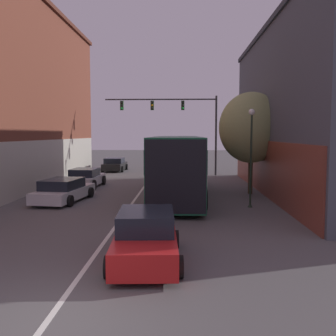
{
  "coord_description": "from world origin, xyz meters",
  "views": [
    {
      "loc": [
        2.6,
        -7.11,
        3.61
      ],
      "look_at": [
        1.84,
        13.94,
        1.77
      ],
      "focal_mm": 42.0,
      "sensor_mm": 36.0,
      "label": 1
    }
  ],
  "objects_px": {
    "traffic_signal_gantry": "(179,116)",
    "street_tree_near": "(251,128)",
    "parked_car_left_far": "(115,165)",
    "street_lamp": "(251,152)",
    "parked_car_left_near": "(86,178)",
    "bus": "(177,163)",
    "parked_car_left_mid": "(64,191)",
    "hatchback_foreground": "(146,238)"
  },
  "relations": [
    {
      "from": "parked_car_left_mid",
      "to": "parked_car_left_far",
      "type": "distance_m",
      "value": 17.35
    },
    {
      "from": "traffic_signal_gantry",
      "to": "street_tree_near",
      "type": "distance_m",
      "value": 11.53
    },
    {
      "from": "traffic_signal_gantry",
      "to": "street_tree_near",
      "type": "relative_size",
      "value": 1.6
    },
    {
      "from": "parked_car_left_near",
      "to": "traffic_signal_gantry",
      "type": "relative_size",
      "value": 0.45
    },
    {
      "from": "parked_car_left_near",
      "to": "parked_car_left_mid",
      "type": "height_order",
      "value": "parked_car_left_near"
    },
    {
      "from": "hatchback_foreground",
      "to": "street_tree_near",
      "type": "bearing_deg",
      "value": -25.04
    },
    {
      "from": "parked_car_left_far",
      "to": "street_lamp",
      "type": "xyz_separation_m",
      "value": [
        9.92,
        -18.62,
        2.11
      ]
    },
    {
      "from": "traffic_signal_gantry",
      "to": "parked_car_left_far",
      "type": "bearing_deg",
      "value": 150.1
    },
    {
      "from": "traffic_signal_gantry",
      "to": "parked_car_left_mid",
      "type": "bearing_deg",
      "value": -113.71
    },
    {
      "from": "parked_car_left_mid",
      "to": "traffic_signal_gantry",
      "type": "xyz_separation_m",
      "value": [
        6.03,
        13.73,
        4.58
      ]
    },
    {
      "from": "street_lamp",
      "to": "street_tree_near",
      "type": "bearing_deg",
      "value": 80.36
    },
    {
      "from": "parked_car_left_far",
      "to": "street_tree_near",
      "type": "height_order",
      "value": "street_tree_near"
    },
    {
      "from": "traffic_signal_gantry",
      "to": "bus",
      "type": "bearing_deg",
      "value": -90.11
    },
    {
      "from": "parked_car_left_far",
      "to": "traffic_signal_gantry",
      "type": "height_order",
      "value": "traffic_signal_gantry"
    },
    {
      "from": "bus",
      "to": "parked_car_left_far",
      "type": "bearing_deg",
      "value": 21.47
    },
    {
      "from": "parked_car_left_near",
      "to": "street_tree_near",
      "type": "xyz_separation_m",
      "value": [
        10.64,
        -2.47,
        3.35
      ]
    },
    {
      "from": "traffic_signal_gantry",
      "to": "street_tree_near",
      "type": "height_order",
      "value": "traffic_signal_gantry"
    },
    {
      "from": "bus",
      "to": "parked_car_left_near",
      "type": "distance_m",
      "value": 7.45
    },
    {
      "from": "parked_car_left_far",
      "to": "hatchback_foreground",
      "type": "bearing_deg",
      "value": -167.48
    },
    {
      "from": "street_tree_near",
      "to": "parked_car_left_near",
      "type": "bearing_deg",
      "value": 166.94
    },
    {
      "from": "parked_car_left_far",
      "to": "traffic_signal_gantry",
      "type": "relative_size",
      "value": 0.44
    },
    {
      "from": "street_tree_near",
      "to": "hatchback_foreground",
      "type": "bearing_deg",
      "value": -111.88
    },
    {
      "from": "bus",
      "to": "traffic_signal_gantry",
      "type": "distance_m",
      "value": 12.43
    },
    {
      "from": "parked_car_left_far",
      "to": "traffic_signal_gantry",
      "type": "distance_m",
      "value": 8.56
    },
    {
      "from": "hatchback_foreground",
      "to": "parked_car_left_mid",
      "type": "xyz_separation_m",
      "value": [
        -5.3,
        9.64,
        -0.07
      ]
    },
    {
      "from": "parked_car_left_far",
      "to": "street_tree_near",
      "type": "relative_size",
      "value": 0.7
    },
    {
      "from": "traffic_signal_gantry",
      "to": "street_tree_near",
      "type": "xyz_separation_m",
      "value": [
        4.4,
        -10.59,
        -1.2
      ]
    },
    {
      "from": "parked_car_left_far",
      "to": "parked_car_left_mid",
      "type": "bearing_deg",
      "value": -178.27
    },
    {
      "from": "street_lamp",
      "to": "street_tree_near",
      "type": "distance_m",
      "value": 4.66
    },
    {
      "from": "bus",
      "to": "street_lamp",
      "type": "height_order",
      "value": "street_lamp"
    },
    {
      "from": "parked_car_left_far",
      "to": "traffic_signal_gantry",
      "type": "xyz_separation_m",
      "value": [
        6.28,
        -3.61,
        4.56
      ]
    },
    {
      "from": "street_lamp",
      "to": "hatchback_foreground",
      "type": "bearing_deg",
      "value": -117.66
    },
    {
      "from": "street_lamp",
      "to": "traffic_signal_gantry",
      "type": "bearing_deg",
      "value": 103.65
    },
    {
      "from": "street_tree_near",
      "to": "bus",
      "type": "bearing_deg",
      "value": -162.29
    },
    {
      "from": "hatchback_foreground",
      "to": "street_lamp",
      "type": "distance_m",
      "value": 9.67
    },
    {
      "from": "street_lamp",
      "to": "bus",
      "type": "bearing_deg",
      "value": 140.65
    },
    {
      "from": "hatchback_foreground",
      "to": "traffic_signal_gantry",
      "type": "xyz_separation_m",
      "value": [
        0.74,
        23.38,
        4.51
      ]
    },
    {
      "from": "street_lamp",
      "to": "street_tree_near",
      "type": "height_order",
      "value": "street_tree_near"
    },
    {
      "from": "hatchback_foreground",
      "to": "parked_car_left_mid",
      "type": "distance_m",
      "value": 11.0
    },
    {
      "from": "street_lamp",
      "to": "street_tree_near",
      "type": "relative_size",
      "value": 0.79
    },
    {
      "from": "parked_car_left_mid",
      "to": "parked_car_left_far",
      "type": "relative_size",
      "value": 1.14
    },
    {
      "from": "parked_car_left_far",
      "to": "traffic_signal_gantry",
      "type": "bearing_deg",
      "value": -118.98
    }
  ]
}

